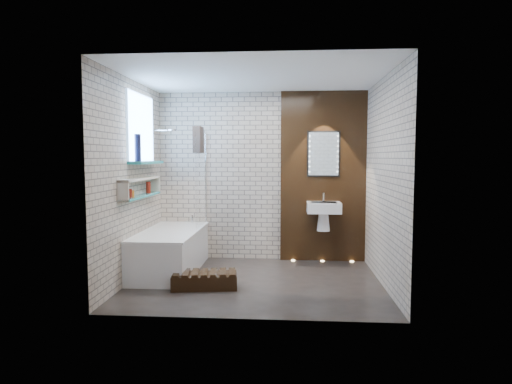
# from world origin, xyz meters

# --- Properties ---
(ground) EXTENTS (3.20, 3.20, 0.00)m
(ground) POSITION_xyz_m (0.00, 0.00, 0.00)
(ground) COLOR black
(ground) RESTS_ON ground
(room_shell) EXTENTS (3.24, 3.20, 2.60)m
(room_shell) POSITION_xyz_m (0.00, 0.00, 1.30)
(room_shell) COLOR #A29280
(room_shell) RESTS_ON ground
(walnut_panel) EXTENTS (1.30, 0.06, 2.60)m
(walnut_panel) POSITION_xyz_m (0.95, 1.27, 1.30)
(walnut_panel) COLOR black
(walnut_panel) RESTS_ON ground
(clerestory_window) EXTENTS (0.18, 1.00, 0.94)m
(clerestory_window) POSITION_xyz_m (-1.57, 0.35, 1.90)
(clerestory_window) COLOR #7FADE0
(clerestory_window) RESTS_ON room_shell
(display_niche) EXTENTS (0.14, 1.30, 0.26)m
(display_niche) POSITION_xyz_m (-1.53, 0.15, 1.20)
(display_niche) COLOR #217A7C
(display_niche) RESTS_ON room_shell
(bathtub) EXTENTS (0.79, 1.74, 0.70)m
(bathtub) POSITION_xyz_m (-1.22, 0.45, 0.29)
(bathtub) COLOR white
(bathtub) RESTS_ON ground
(bath_screen) EXTENTS (0.01, 0.78, 1.40)m
(bath_screen) POSITION_xyz_m (-0.87, 0.89, 1.28)
(bath_screen) COLOR white
(bath_screen) RESTS_ON bathtub
(towel) EXTENTS (0.11, 0.28, 0.37)m
(towel) POSITION_xyz_m (-0.87, 0.73, 1.85)
(towel) COLOR black
(towel) RESTS_ON bath_screen
(shower_head) EXTENTS (0.18, 0.18, 0.02)m
(shower_head) POSITION_xyz_m (-1.30, 0.95, 2.00)
(shower_head) COLOR silver
(shower_head) RESTS_ON room_shell
(washbasin) EXTENTS (0.50, 0.36, 0.58)m
(washbasin) POSITION_xyz_m (0.95, 1.07, 0.79)
(washbasin) COLOR white
(washbasin) RESTS_ON walnut_panel
(led_mirror) EXTENTS (0.50, 0.02, 0.70)m
(led_mirror) POSITION_xyz_m (0.95, 1.23, 1.65)
(led_mirror) COLOR black
(led_mirror) RESTS_ON walnut_panel
(walnut_step) EXTENTS (0.83, 0.46, 0.17)m
(walnut_step) POSITION_xyz_m (-0.60, -0.30, 0.09)
(walnut_step) COLOR black
(walnut_step) RESTS_ON ground
(niche_bottles) EXTENTS (0.06, 0.77, 0.16)m
(niche_bottles) POSITION_xyz_m (-1.53, 0.19, 1.17)
(niche_bottles) COLOR #B6621C
(niche_bottles) RESTS_ON display_niche
(sill_vases) EXTENTS (0.08, 0.08, 0.35)m
(sill_vases) POSITION_xyz_m (-1.50, -0.03, 1.72)
(sill_vases) COLOR #131736
(sill_vases) RESTS_ON clerestory_window
(floor_uplights) EXTENTS (0.96, 0.06, 0.01)m
(floor_uplights) POSITION_xyz_m (0.95, 1.20, 0.01)
(floor_uplights) COLOR #FFD899
(floor_uplights) RESTS_ON ground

